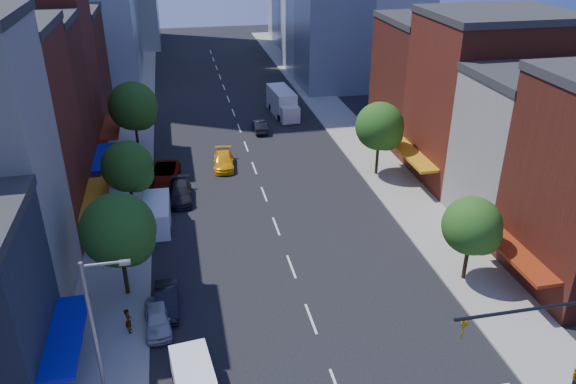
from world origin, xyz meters
name	(u,v)px	position (x,y,z in m)	size (l,w,h in m)	color
sidewalk_left	(131,141)	(-12.50, 40.00, 0.07)	(5.00, 120.00, 0.15)	gray
sidewalk_right	(344,126)	(12.50, 40.00, 0.07)	(5.00, 120.00, 0.15)	gray
bldg_left_3	(14,114)	(-21.00, 29.00, 7.50)	(12.00, 8.00, 15.00)	#511D14
bldg_left_4	(31,77)	(-21.00, 37.50, 8.50)	(12.00, 9.00, 17.00)	maroon
bldg_left_5	(51,73)	(-21.00, 47.00, 6.50)	(12.00, 10.00, 13.00)	#511D14
bldg_right_1	(541,153)	(21.00, 15.00, 6.00)	(12.00, 8.00, 12.00)	beige
bldg_right_2	(486,101)	(21.00, 24.00, 7.50)	(12.00, 10.00, 15.00)	maroon
bldg_right_3	(438,83)	(21.00, 34.00, 6.50)	(12.00, 10.00, 13.00)	#511D14
traffic_signal	(571,363)	(9.94, -4.50, 4.16)	(7.24, 2.24, 8.00)	black
streetlight	(98,330)	(-11.81, 1.00, 5.28)	(2.25, 0.25, 9.00)	slate
tree_left_near	(121,233)	(-11.35, 10.92, 4.87)	(4.80, 4.80, 7.30)	black
tree_left_mid	(129,168)	(-11.35, 21.92, 4.53)	(4.20, 4.20, 6.65)	black
tree_left_far	(135,108)	(-11.35, 35.92, 5.20)	(5.00, 5.00, 7.75)	black
tree_right_near	(474,228)	(11.65, 7.92, 4.19)	(4.00, 4.00, 6.20)	black
tree_right_far	(381,128)	(11.65, 25.92, 4.86)	(4.60, 4.60, 7.20)	black
parked_car_front	(157,318)	(-9.50, 7.15, 0.68)	(1.60, 3.97, 1.35)	#AEAFB3
parked_car_second	(167,301)	(-8.91, 8.85, 0.68)	(1.44, 4.14, 1.36)	black
parked_car_third	(165,174)	(-8.84, 28.71, 0.78)	(2.58, 5.59, 1.55)	#999999
parked_car_rear	(180,193)	(-7.50, 24.43, 0.71)	(2.00, 4.91, 1.43)	black
cargo_van_far	(157,215)	(-9.50, 19.90, 1.10)	(2.21, 5.24, 2.22)	white
taxi	(224,161)	(-2.96, 30.92, 0.71)	(1.98, 4.88, 1.42)	#F9AD0D
traffic_car_oncoming	(260,126)	(2.26, 40.46, 0.67)	(1.42, 4.09, 1.35)	black
traffic_car_far	(279,92)	(6.97, 53.37, 0.80)	(1.88, 4.67, 1.59)	#999999
box_truck	(283,103)	(6.08, 45.91, 1.50)	(2.90, 8.04, 3.18)	silver
pedestrian_near	(128,321)	(-11.19, 6.92, 0.98)	(0.61, 0.40, 1.67)	#999999
pedestrian_far	(112,238)	(-12.85, 16.85, 1.11)	(0.94, 0.73, 1.93)	#999999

